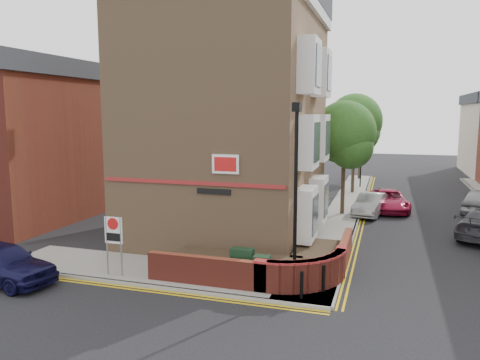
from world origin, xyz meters
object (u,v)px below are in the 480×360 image
utility_cabinet_large (242,265)px  zone_sign (114,235)px  lamppost (296,196)px  silver_car_near (370,204)px  navy_hatchback (2,263)px

utility_cabinet_large → zone_sign: size_ratio=0.55×
lamppost → zone_sign: 6.85m
zone_sign → utility_cabinet_large: bearing=9.7°
utility_cabinet_large → silver_car_near: (3.90, 13.31, -0.07)m
lamppost → utility_cabinet_large: 3.24m
utility_cabinet_large → navy_hatchback: navy_hatchback is taller
utility_cabinet_large → zone_sign: 4.86m
navy_hatchback → utility_cabinet_large: bearing=-65.7°
lamppost → silver_car_near: lamppost is taller
zone_sign → silver_car_near: zone_sign is taller
zone_sign → silver_car_near: bearing=58.6°
lamppost → navy_hatchback: 10.81m
utility_cabinet_large → navy_hatchback: (-8.33, -2.43, 0.02)m
utility_cabinet_large → zone_sign: (-4.70, -0.80, 0.92)m
utility_cabinet_large → silver_car_near: size_ratio=0.30×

